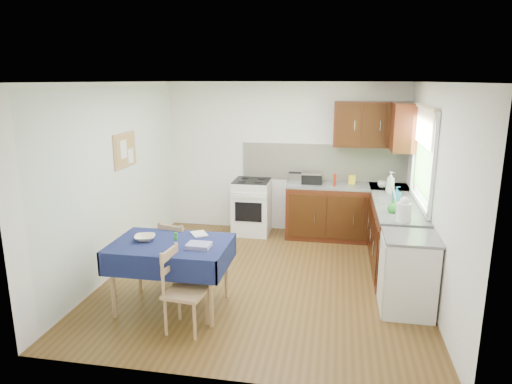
% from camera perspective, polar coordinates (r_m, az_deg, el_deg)
% --- Properties ---
extents(floor, '(4.20, 4.20, 0.00)m').
position_cam_1_polar(floor, '(6.06, 0.99, -10.80)').
color(floor, '#503615').
rests_on(floor, ground).
extents(ceiling, '(4.00, 4.20, 0.02)m').
position_cam_1_polar(ceiling, '(5.51, 1.10, 13.58)').
color(ceiling, white).
rests_on(ceiling, wall_back).
extents(wall_back, '(4.00, 0.02, 2.50)m').
position_cam_1_polar(wall_back, '(7.69, 3.55, 4.27)').
color(wall_back, white).
rests_on(wall_back, ground).
extents(wall_front, '(4.00, 0.02, 2.50)m').
position_cam_1_polar(wall_front, '(3.68, -4.23, -6.47)').
color(wall_front, white).
rests_on(wall_front, ground).
extents(wall_left, '(0.02, 4.20, 2.50)m').
position_cam_1_polar(wall_left, '(6.28, -17.28, 1.50)').
color(wall_left, silver).
rests_on(wall_left, ground).
extents(wall_right, '(0.02, 4.20, 2.50)m').
position_cam_1_polar(wall_right, '(5.70, 21.32, -0.05)').
color(wall_right, white).
rests_on(wall_right, ground).
extents(base_cabinets, '(1.90, 2.30, 0.86)m').
position_cam_1_polar(base_cabinets, '(7.03, 13.70, -3.91)').
color(base_cabinets, '#331408').
rests_on(base_cabinets, ground).
extents(worktop_back, '(1.90, 0.60, 0.04)m').
position_cam_1_polar(worktop_back, '(7.42, 11.31, 0.76)').
color(worktop_back, slate).
rests_on(worktop_back, base_cabinets).
extents(worktop_right, '(0.60, 1.70, 0.04)m').
position_cam_1_polar(worktop_right, '(6.36, 17.31, -1.80)').
color(worktop_right, slate).
rests_on(worktop_right, base_cabinets).
extents(worktop_corner, '(0.60, 0.60, 0.04)m').
position_cam_1_polar(worktop_corner, '(7.47, 16.30, 0.54)').
color(worktop_corner, slate).
rests_on(worktop_corner, base_cabinets).
extents(splashback, '(2.70, 0.02, 0.60)m').
position_cam_1_polar(splashback, '(7.64, 8.39, 3.70)').
color(splashback, '#F3E6CE').
rests_on(splashback, wall_back).
extents(upper_cabinets, '(1.20, 0.85, 0.70)m').
position_cam_1_polar(upper_cabinets, '(7.30, 15.43, 8.04)').
color(upper_cabinets, '#331408').
rests_on(upper_cabinets, wall_back).
extents(stove, '(0.60, 0.61, 0.92)m').
position_cam_1_polar(stove, '(7.65, -0.53, -1.83)').
color(stove, white).
rests_on(stove, ground).
extents(window, '(0.04, 1.48, 1.26)m').
position_cam_1_polar(window, '(6.29, 20.22, 5.01)').
color(window, '#325C26').
rests_on(window, wall_right).
extents(fridge, '(0.58, 0.60, 0.89)m').
position_cam_1_polar(fridge, '(5.38, 18.47, -9.72)').
color(fridge, white).
rests_on(fridge, ground).
extents(corkboard, '(0.04, 0.62, 0.47)m').
position_cam_1_polar(corkboard, '(6.47, -16.06, 5.07)').
color(corkboard, '#A98254').
rests_on(corkboard, wall_left).
extents(dining_table, '(1.29, 0.87, 0.78)m').
position_cam_1_polar(dining_table, '(5.18, -10.58, -7.31)').
color(dining_table, '#120F3E').
rests_on(dining_table, ground).
extents(chair_far, '(0.45, 0.45, 0.86)m').
position_cam_1_polar(chair_far, '(5.75, -9.84, -7.46)').
color(chair_far, '#A98254').
rests_on(chair_far, ground).
extents(chair_near, '(0.43, 0.43, 0.88)m').
position_cam_1_polar(chair_near, '(4.81, -9.28, -11.70)').
color(chair_near, '#A98254').
rests_on(chair_near, ground).
extents(toaster, '(0.24, 0.15, 0.19)m').
position_cam_1_polar(toaster, '(7.39, 4.91, 1.76)').
color(toaster, '#B1B1B6').
rests_on(toaster, worktop_back).
extents(sandwich_press, '(0.32, 0.28, 0.19)m').
position_cam_1_polar(sandwich_press, '(7.41, 7.00, 1.79)').
color(sandwich_press, black).
rests_on(sandwich_press, worktop_back).
extents(sauce_bottle, '(0.05, 0.05, 0.20)m').
position_cam_1_polar(sauce_bottle, '(7.26, 9.82, 1.50)').
color(sauce_bottle, '#AC200D').
rests_on(sauce_bottle, worktop_back).
extents(yellow_packet, '(0.11, 0.08, 0.14)m').
position_cam_1_polar(yellow_packet, '(7.48, 11.90, 1.54)').
color(yellow_packet, yellow).
rests_on(yellow_packet, worktop_back).
extents(dish_rack, '(0.41, 0.31, 0.19)m').
position_cam_1_polar(dish_rack, '(6.54, 16.78, -0.94)').
color(dish_rack, gray).
rests_on(dish_rack, worktop_right).
extents(kettle, '(0.18, 0.18, 0.30)m').
position_cam_1_polar(kettle, '(5.63, 17.98, -2.22)').
color(kettle, white).
rests_on(kettle, worktop_right).
extents(cup, '(0.15, 0.15, 0.10)m').
position_cam_1_polar(cup, '(7.31, 15.47, 0.91)').
color(cup, silver).
rests_on(cup, worktop_back).
extents(soap_bottle_a, '(0.18, 0.18, 0.33)m').
position_cam_1_polar(soap_bottle_a, '(6.94, 16.45, 1.12)').
color(soap_bottle_a, white).
rests_on(soap_bottle_a, worktop_right).
extents(soap_bottle_b, '(0.12, 0.12, 0.21)m').
position_cam_1_polar(soap_bottle_b, '(6.53, 17.16, -0.25)').
color(soap_bottle_b, '#1F6EB9').
rests_on(soap_bottle_b, worktop_right).
extents(soap_bottle_c, '(0.19, 0.19, 0.18)m').
position_cam_1_polar(soap_bottle_c, '(5.97, 16.74, -1.67)').
color(soap_bottle_c, green).
rests_on(soap_bottle_c, worktop_right).
extents(plate_bowl, '(0.29, 0.29, 0.06)m').
position_cam_1_polar(plate_bowl, '(5.27, -13.72, -5.59)').
color(plate_bowl, beige).
rests_on(plate_bowl, dining_table).
extents(book, '(0.26, 0.27, 0.02)m').
position_cam_1_polar(book, '(5.32, -7.95, -5.34)').
color(book, white).
rests_on(book, dining_table).
extents(spice_jar, '(0.04, 0.04, 0.08)m').
position_cam_1_polar(spice_jar, '(5.21, -9.99, -5.47)').
color(spice_jar, '#24872D').
rests_on(spice_jar, dining_table).
extents(tea_towel, '(0.26, 0.20, 0.05)m').
position_cam_1_polar(tea_towel, '(4.94, -7.15, -6.66)').
color(tea_towel, '#2A2998').
rests_on(tea_towel, dining_table).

